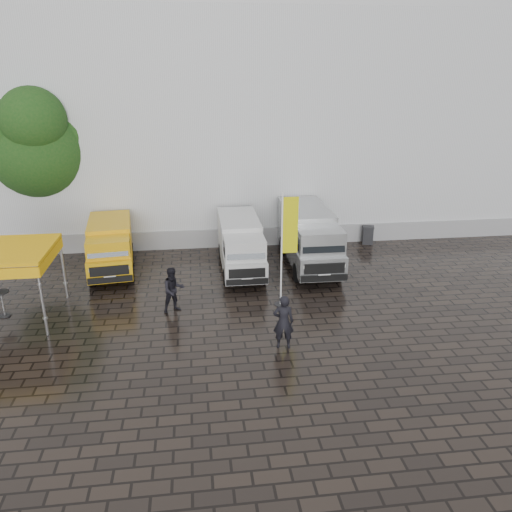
# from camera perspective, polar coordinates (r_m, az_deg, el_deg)

# --- Properties ---
(ground) EXTENTS (120.00, 120.00, 0.00)m
(ground) POSITION_cam_1_polar(r_m,az_deg,el_deg) (20.33, 4.58, -6.02)
(ground) COLOR black
(ground) RESTS_ON ground
(exhibition_hall) EXTENTS (44.00, 16.00, 12.00)m
(exhibition_hall) POSITION_cam_1_polar(r_m,az_deg,el_deg) (34.44, 2.75, 15.34)
(exhibition_hall) COLOR silver
(exhibition_hall) RESTS_ON ground
(hall_plinth) EXTENTS (44.00, 0.15, 1.00)m
(hall_plinth) POSITION_cam_1_polar(r_m,az_deg,el_deg) (27.75, 5.38, 2.42)
(hall_plinth) COLOR gray
(hall_plinth) RESTS_ON ground
(van_yellow) EXTENTS (2.48, 5.21, 2.32)m
(van_yellow) POSITION_cam_1_polar(r_m,az_deg,el_deg) (24.59, -16.27, 0.90)
(van_yellow) COLOR #E3A40B
(van_yellow) RESTS_ON ground
(van_white) EXTENTS (1.86, 5.55, 2.40)m
(van_white) POSITION_cam_1_polar(r_m,az_deg,el_deg) (23.73, -1.79, 1.15)
(van_white) COLOR silver
(van_white) RESTS_ON ground
(van_silver) EXTENTS (2.17, 6.32, 2.73)m
(van_silver) POSITION_cam_1_polar(r_m,az_deg,el_deg) (24.38, 6.07, 1.98)
(van_silver) COLOR #9EA1A2
(van_silver) RESTS_ON ground
(canopy_tent) EXTENTS (3.39, 3.39, 2.84)m
(canopy_tent) POSITION_cam_1_polar(r_m,az_deg,el_deg) (20.73, -26.88, 0.26)
(canopy_tent) COLOR silver
(canopy_tent) RESTS_ON ground
(flagpole) EXTENTS (0.88, 0.50, 4.71)m
(flagpole) POSITION_cam_1_polar(r_m,az_deg,el_deg) (19.65, 3.48, 1.32)
(flagpole) COLOR black
(flagpole) RESTS_ON ground
(tree) EXTENTS (4.86, 4.86, 8.73)m
(tree) POSITION_cam_1_polar(r_m,az_deg,el_deg) (28.13, -23.87, 11.72)
(tree) COLOR black
(tree) RESTS_ON ground
(cocktail_table) EXTENTS (0.60, 0.60, 1.04)m
(cocktail_table) POSITION_cam_1_polar(r_m,az_deg,el_deg) (21.82, -26.95, -4.90)
(cocktail_table) COLOR black
(cocktail_table) RESTS_ON ground
(wheelie_bin) EXTENTS (0.75, 0.75, 0.99)m
(wheelie_bin) POSITION_cam_1_polar(r_m,az_deg,el_deg) (28.34, 12.67, 2.38)
(wheelie_bin) COLOR black
(wheelie_bin) RESTS_ON ground
(person_front) EXTENTS (0.77, 0.56, 1.97)m
(person_front) POSITION_cam_1_polar(r_m,az_deg,el_deg) (17.19, 3.15, -7.53)
(person_front) COLOR black
(person_front) RESTS_ON ground
(person_tent) EXTENTS (1.08, 0.96, 1.85)m
(person_tent) POSITION_cam_1_polar(r_m,az_deg,el_deg) (19.96, -9.41, -3.83)
(person_tent) COLOR black
(person_tent) RESTS_ON ground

